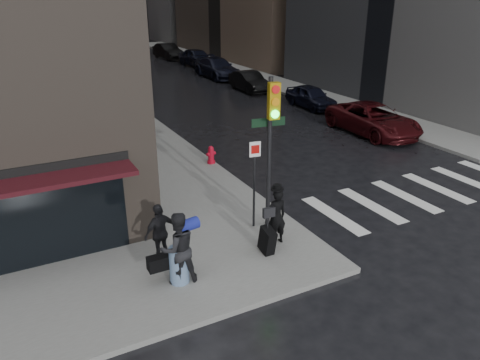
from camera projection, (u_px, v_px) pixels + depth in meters
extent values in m
plane|color=black|center=(256.00, 256.00, 12.98)|extent=(140.00, 140.00, 0.00)
cube|color=slate|center=(79.00, 85.00, 35.03)|extent=(4.00, 50.00, 0.15)
cube|color=slate|center=(238.00, 71.00, 40.83)|extent=(3.00, 50.00, 0.15)
cube|color=silver|center=(334.00, 215.00, 15.30)|extent=(0.50, 3.00, 0.01)
cube|color=silver|center=(371.00, 205.00, 15.99)|extent=(0.50, 3.00, 0.01)
cube|color=silver|center=(405.00, 196.00, 16.67)|extent=(0.50, 3.00, 0.01)
cube|color=silver|center=(437.00, 188.00, 17.36)|extent=(0.50, 3.00, 0.01)
cube|color=silver|center=(466.00, 180.00, 18.05)|extent=(0.50, 3.00, 0.01)
imported|color=black|center=(276.00, 217.00, 13.05)|extent=(0.61, 0.41, 1.65)
cylinder|color=black|center=(277.00, 189.00, 12.72)|extent=(0.35, 0.35, 0.04)
cylinder|color=black|center=(277.00, 187.00, 12.70)|extent=(0.22, 0.22, 0.13)
cube|color=black|center=(269.00, 212.00, 12.80)|extent=(0.35, 0.12, 0.29)
cube|color=black|center=(267.00, 241.00, 12.69)|extent=(0.29, 0.65, 0.84)
cylinder|color=black|center=(268.00, 226.00, 12.52)|extent=(0.03, 0.03, 0.39)
imported|color=black|center=(178.00, 249.00, 11.24)|extent=(0.91, 0.71, 1.88)
cube|color=black|center=(159.00, 263.00, 11.35)|extent=(0.56, 0.30, 0.35)
cylinder|color=navy|center=(187.00, 225.00, 11.29)|extent=(0.61, 0.39, 0.30)
imported|color=black|center=(160.00, 233.00, 12.23)|extent=(1.03, 0.66, 1.63)
cylinder|color=black|center=(269.00, 155.00, 13.56)|extent=(0.14, 0.14, 4.51)
cube|color=#A8820B|center=(274.00, 101.00, 12.71)|extent=(0.34, 0.25, 1.01)
cylinder|color=red|center=(276.00, 89.00, 12.48)|extent=(0.23, 0.09, 0.23)
cylinder|color=orange|center=(275.00, 102.00, 12.61)|extent=(0.23, 0.09, 0.23)
cylinder|color=#19E533|center=(275.00, 114.00, 12.74)|extent=(0.23, 0.09, 0.23)
cylinder|color=black|center=(254.00, 185.00, 13.77)|extent=(0.07, 0.07, 2.70)
cube|color=white|center=(255.00, 149.00, 13.32)|extent=(0.34, 0.08, 0.45)
cube|color=black|center=(268.00, 122.00, 13.25)|extent=(1.00, 0.20, 0.25)
cylinder|color=#B00A1F|center=(211.00, 162.00, 19.35)|extent=(0.33, 0.33, 0.10)
cylinder|color=#B00A1F|center=(211.00, 156.00, 19.26)|extent=(0.24, 0.24, 0.61)
sphere|color=#B00A1F|center=(211.00, 149.00, 19.13)|extent=(0.22, 0.22, 0.22)
cylinder|color=#B00A1F|center=(211.00, 154.00, 19.22)|extent=(0.43, 0.22, 0.14)
imported|color=#3A0B0E|center=(373.00, 119.00, 23.50)|extent=(2.60, 5.43, 1.49)
imported|color=black|center=(311.00, 97.00, 28.64)|extent=(1.66, 3.99, 1.35)
imported|color=black|center=(249.00, 81.00, 33.10)|extent=(1.62, 4.25, 1.38)
imported|color=black|center=(217.00, 68.00, 38.08)|extent=(2.30, 5.44, 1.57)
imported|color=black|center=(197.00, 58.00, 43.31)|extent=(2.30, 4.90, 1.62)
imported|color=black|center=(168.00, 51.00, 47.93)|extent=(1.96, 4.74, 1.52)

